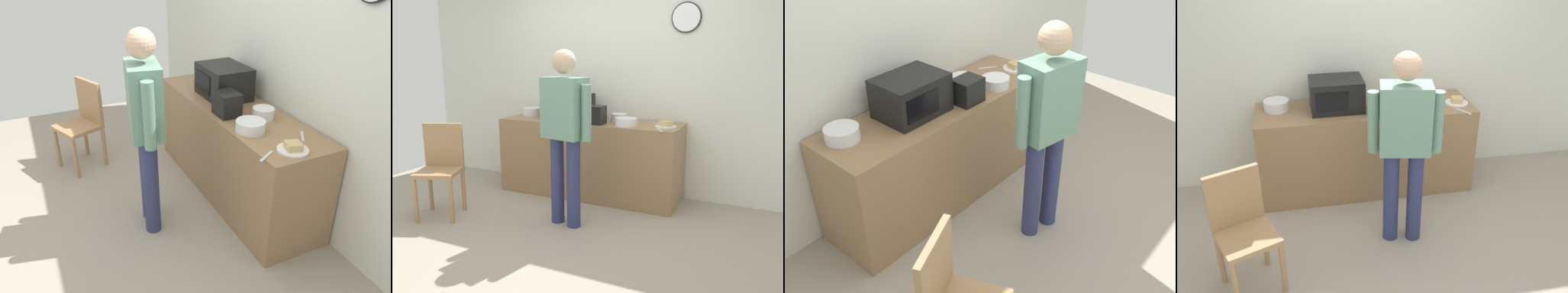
# 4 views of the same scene
# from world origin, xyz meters

# --- Properties ---
(ground_plane) EXTENTS (6.00, 6.00, 0.00)m
(ground_plane) POSITION_xyz_m (0.00, 0.00, 0.00)
(ground_plane) COLOR #9E9384
(back_wall) EXTENTS (5.40, 0.13, 2.60)m
(back_wall) POSITION_xyz_m (0.00, 1.60, 1.30)
(back_wall) COLOR silver
(back_wall) RESTS_ON ground_plane
(kitchen_counter) EXTENTS (2.10, 0.62, 0.89)m
(kitchen_counter) POSITION_xyz_m (-0.19, 1.22, 0.44)
(kitchen_counter) COLOR #93704C
(kitchen_counter) RESTS_ON ground_plane
(microwave) EXTENTS (0.50, 0.39, 0.30)m
(microwave) POSITION_xyz_m (-0.47, 1.24, 1.04)
(microwave) COLOR black
(microwave) RESTS_ON kitchen_counter
(sandwich_plate) EXTENTS (0.23, 0.23, 0.07)m
(sandwich_plate) POSITION_xyz_m (0.71, 1.16, 0.91)
(sandwich_plate) COLOR white
(sandwich_plate) RESTS_ON kitchen_counter
(salad_bowl) EXTENTS (0.24, 0.24, 0.10)m
(salad_bowl) POSITION_xyz_m (-1.04, 1.33, 0.93)
(salad_bowl) COLOR white
(salad_bowl) RESTS_ON kitchen_counter
(cereal_bowl) EXTENTS (0.18, 0.18, 0.09)m
(cereal_bowl) POSITION_xyz_m (0.14, 1.29, 0.93)
(cereal_bowl) COLOR white
(cereal_bowl) RESTS_ON kitchen_counter
(mixing_bowl) EXTENTS (0.23, 0.23, 0.09)m
(mixing_bowl) POSITION_xyz_m (0.30, 1.06, 0.93)
(mixing_bowl) COLOR white
(mixing_bowl) RESTS_ON kitchen_counter
(toaster) EXTENTS (0.22, 0.18, 0.20)m
(toaster) POSITION_xyz_m (-0.06, 1.05, 0.99)
(toaster) COLOR black
(toaster) RESTS_ON kitchen_counter
(fork_utensil) EXTENTS (0.15, 0.11, 0.01)m
(fork_utensil) POSITION_xyz_m (0.56, 1.36, 0.89)
(fork_utensil) COLOR silver
(fork_utensil) RESTS_ON kitchen_counter
(spoon_utensil) EXTENTS (0.10, 0.16, 0.01)m
(spoon_utensil) POSITION_xyz_m (0.70, 0.94, 0.89)
(spoon_utensil) COLOR silver
(spoon_utensil) RESTS_ON kitchen_counter
(person_standing) EXTENTS (0.58, 0.31, 1.68)m
(person_standing) POSITION_xyz_m (-0.04, 0.32, 0.98)
(person_standing) COLOR navy
(person_standing) RESTS_ON ground_plane
(wooden_chair) EXTENTS (0.52, 0.52, 0.94)m
(wooden_chair) POSITION_xyz_m (-1.32, 0.03, 0.52)
(wooden_chair) COLOR #A87F56
(wooden_chair) RESTS_ON ground_plane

